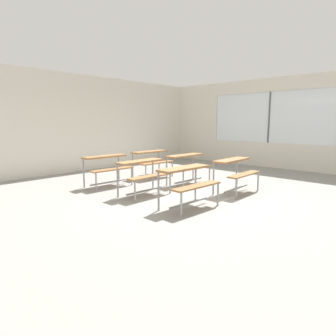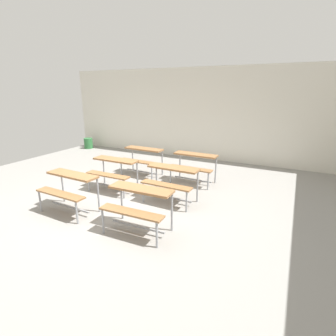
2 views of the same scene
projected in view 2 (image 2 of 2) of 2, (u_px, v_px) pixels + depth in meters
The scene contains 9 objects.
ground at pixel (115, 207), 5.34m from camera, with size 10.00×9.00×0.05m, color gray.
wall_back at pixel (195, 114), 8.74m from camera, with size 10.00×0.12×3.00m, color silver.
desk_bench_r0c0 at pixel (69, 184), 4.93m from camera, with size 1.12×0.63×0.74m.
desk_bench_r0c1 at pixel (138, 200), 4.22m from camera, with size 1.12×0.62×0.74m.
desk_bench_r1c0 at pixel (113, 167), 5.99m from camera, with size 1.10×0.59×0.74m.
desk_bench_r1c1 at pixel (171, 176), 5.37m from camera, with size 1.12×0.62×0.74m.
desk_bench_r2c0 at pixel (142, 155), 7.11m from camera, with size 1.12×0.63×0.74m.
desk_bench_r2c1 at pixel (194, 162), 6.48m from camera, with size 1.11×0.62×0.74m.
trash_bin at pixel (88, 143), 10.49m from camera, with size 0.33×0.33×0.41m, color #2D6B38.
Camera 2 is at (3.16, -3.86, 2.29)m, focal length 27.64 mm.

